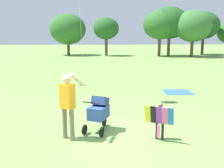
% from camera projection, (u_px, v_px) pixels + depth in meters
% --- Properties ---
extents(ground_plane, '(120.00, 120.00, 0.00)m').
position_uv_depth(ground_plane, '(119.00, 136.00, 7.04)').
color(ground_plane, '#75994C').
extents(treeline_distant, '(25.60, 7.31, 6.04)m').
position_uv_depth(treeline_distant, '(157.00, 27.00, 32.23)').
color(treeline_distant, brown).
rests_on(treeline_distant, ground).
extents(child_with_butterfly_kite, '(0.74, 0.49, 1.00)m').
position_uv_depth(child_with_butterfly_kite, '(160.00, 117.00, 6.69)').
color(child_with_butterfly_kite, '#232328').
rests_on(child_with_butterfly_kite, ground).
extents(person_adult_flyer, '(0.70, 0.48, 1.82)m').
position_uv_depth(person_adult_flyer, '(68.00, 101.00, 6.65)').
color(person_adult_flyer, '#7F705B').
rests_on(person_adult_flyer, ground).
extents(stroller, '(0.80, 1.11, 1.03)m').
position_uv_depth(stroller, '(99.00, 110.00, 7.33)').
color(stroller, black).
rests_on(stroller, ground).
extents(picnic_blanket, '(1.36, 1.24, 0.02)m').
position_uv_depth(picnic_blanket, '(178.00, 92.00, 12.34)').
color(picnic_blanket, '#3366B2').
rests_on(picnic_blanket, ground).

